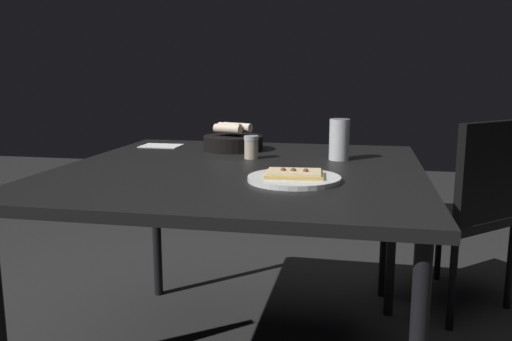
% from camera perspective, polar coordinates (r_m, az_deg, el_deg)
% --- Properties ---
extents(dining_table, '(1.16, 1.20, 0.72)m').
position_cam_1_polar(dining_table, '(1.73, -1.67, -1.22)').
color(dining_table, black).
rests_on(dining_table, ground).
extents(pizza_plate, '(0.26, 0.26, 0.04)m').
position_cam_1_polar(pizza_plate, '(1.50, 4.13, -0.76)').
color(pizza_plate, white).
rests_on(pizza_plate, dining_table).
extents(bread_basket, '(0.23, 0.23, 0.11)m').
position_cam_1_polar(bread_basket, '(2.09, -2.45, 3.17)').
color(bread_basket, black).
rests_on(bread_basket, dining_table).
extents(beer_glass, '(0.07, 0.07, 0.14)m').
position_cam_1_polar(beer_glass, '(1.87, 8.94, 3.03)').
color(beer_glass, silver).
rests_on(beer_glass, dining_table).
extents(pepper_shaker, '(0.05, 0.05, 0.08)m').
position_cam_1_polar(pepper_shaker, '(1.88, -0.61, 2.38)').
color(pepper_shaker, '#BFB299').
rests_on(pepper_shaker, dining_table).
extents(napkin, '(0.16, 0.12, 0.00)m').
position_cam_1_polar(napkin, '(2.22, -10.17, 2.63)').
color(napkin, white).
rests_on(napkin, dining_table).
extents(chair_far, '(0.62, 0.62, 0.83)m').
position_cam_1_polar(chair_far, '(2.41, 21.55, -3.22)').
color(chair_far, black).
rests_on(chair_far, ground).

